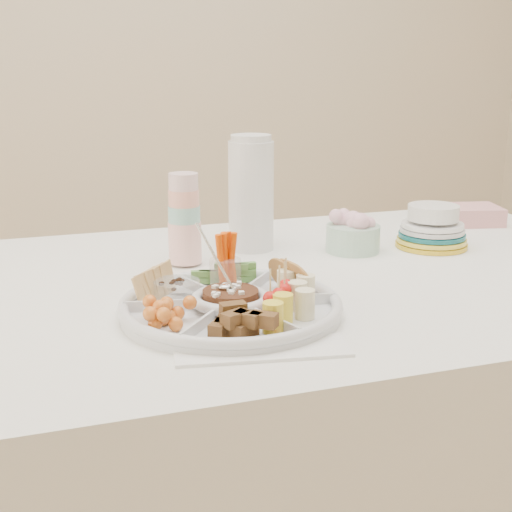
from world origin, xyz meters
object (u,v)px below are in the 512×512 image
object	(u,v)px
dining_table	(314,435)
thermos	(251,192)
party_tray	(231,303)
plate_stack	(432,225)

from	to	relation	value
dining_table	thermos	world-z (taller)	thermos
dining_table	party_tray	distance (m)	0.51
party_tray	thermos	size ratio (longest dim) A/B	1.40
plate_stack	dining_table	bearing A→B (deg)	-162.52
party_tray	plate_stack	world-z (taller)	plate_stack
dining_table	thermos	size ratio (longest dim) A/B	5.60
thermos	plate_stack	xyz separation A→B (m)	(0.41, -0.12, -0.08)
dining_table	party_tray	size ratio (longest dim) A/B	4.00
party_tray	dining_table	bearing A→B (deg)	37.82
party_tray	plate_stack	size ratio (longest dim) A/B	2.25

